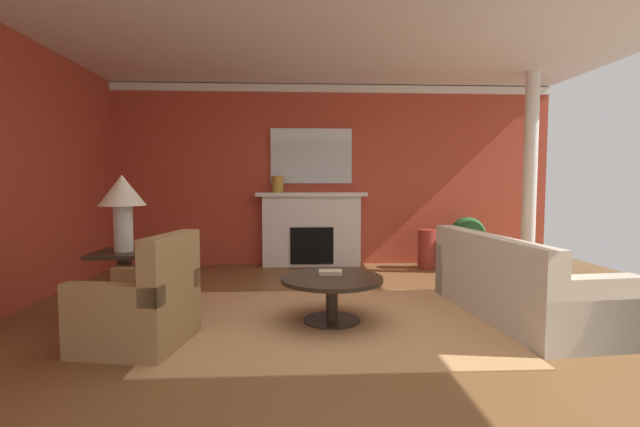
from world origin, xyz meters
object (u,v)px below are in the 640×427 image
(sofa, at_px, (515,288))
(coffee_table, at_px, (332,288))
(fireplace, at_px, (312,231))
(vase_mantel_left, at_px, (278,184))
(mantel_mirror, at_px, (311,156))
(vase_tall_corner, at_px, (427,249))
(potted_plant, at_px, (467,238))
(table_lamp, at_px, (122,198))
(side_table, at_px, (125,282))
(armchair_near_window, at_px, (141,310))

(sofa, distance_m, coffee_table, 1.88)
(fireplace, relative_size, vase_mantel_left, 6.74)
(sofa, height_order, coffee_table, sofa)
(mantel_mirror, relative_size, coffee_table, 1.34)
(sofa, height_order, vase_tall_corner, sofa)
(fireplace, height_order, sofa, fireplace)
(mantel_mirror, xyz_separation_m, potted_plant, (2.45, -0.56, -1.32))
(coffee_table, relative_size, table_lamp, 1.33)
(vase_tall_corner, bearing_deg, vase_mantel_left, 174.04)
(potted_plant, bearing_deg, mantel_mirror, 167.17)
(coffee_table, xyz_separation_m, table_lamp, (-2.04, 0.12, 0.89))
(potted_plant, bearing_deg, side_table, -151.16)
(sofa, bearing_deg, table_lamp, 179.19)
(fireplace, xyz_separation_m, potted_plant, (2.45, -0.44, -0.08))
(side_table, distance_m, vase_tall_corner, 4.56)
(mantel_mirror, xyz_separation_m, side_table, (-1.93, -2.97, -1.41))
(mantel_mirror, bearing_deg, armchair_near_window, -113.01)
(armchair_near_window, relative_size, vase_mantel_left, 3.56)
(mantel_mirror, distance_m, side_table, 3.81)
(vase_tall_corner, height_order, vase_mantel_left, vase_mantel_left)
(vase_tall_corner, bearing_deg, mantel_mirror, 167.19)
(side_table, xyz_separation_m, vase_tall_corner, (3.78, 2.55, -0.09))
(mantel_mirror, distance_m, coffee_table, 3.43)
(mantel_mirror, relative_size, sofa, 0.62)
(sofa, bearing_deg, mantel_mirror, 123.24)
(armchair_near_window, distance_m, side_table, 0.78)
(sofa, xyz_separation_m, vase_mantel_left, (-2.53, 2.85, 1.05))
(fireplace, relative_size, armchair_near_window, 1.89)
(mantel_mirror, distance_m, armchair_near_window, 4.23)
(sofa, distance_m, potted_plant, 2.52)
(fireplace, relative_size, vase_tall_corner, 2.89)
(armchair_near_window, bearing_deg, mantel_mirror, 66.99)
(vase_tall_corner, bearing_deg, armchair_near_window, -136.52)
(fireplace, relative_size, potted_plant, 2.16)
(potted_plant, bearing_deg, sofa, -100.68)
(armchair_near_window, height_order, vase_tall_corner, armchair_near_window)
(fireplace, relative_size, coffee_table, 1.80)
(fireplace, height_order, potted_plant, fireplace)
(vase_tall_corner, xyz_separation_m, vase_mantel_left, (-2.40, 0.25, 1.03))
(table_lamp, bearing_deg, potted_plant, 28.84)
(vase_tall_corner, distance_m, potted_plant, 0.64)
(armchair_near_window, xyz_separation_m, vase_mantel_left, (0.99, 3.46, 1.04))
(armchair_near_window, bearing_deg, vase_tall_corner, 43.48)
(table_lamp, relative_size, potted_plant, 0.90)
(fireplace, relative_size, mantel_mirror, 1.34)
(coffee_table, distance_m, vase_mantel_left, 3.16)
(mantel_mirror, height_order, table_lamp, mantel_mirror)
(vase_mantel_left, bearing_deg, coffee_table, -77.33)
(mantel_mirror, height_order, vase_tall_corner, mantel_mirror)
(vase_mantel_left, bearing_deg, side_table, -116.26)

